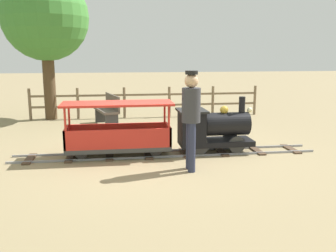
# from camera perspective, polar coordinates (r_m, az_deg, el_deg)

# --- Properties ---
(ground_plane) EXTENTS (60.00, 60.00, 0.00)m
(ground_plane) POSITION_cam_1_polar(r_m,az_deg,el_deg) (7.01, -1.72, -4.46)
(ground_plane) COLOR #8C7A56
(track) EXTENTS (0.67, 5.70, 0.04)m
(track) POSITION_cam_1_polar(r_m,az_deg,el_deg) (7.03, -0.20, -4.27)
(track) COLOR gray
(track) RESTS_ON ground_plane
(locomotive) EXTENTS (0.63, 1.45, 1.04)m
(locomotive) POSITION_cam_1_polar(r_m,az_deg,el_deg) (7.09, 6.80, -0.31)
(locomotive) COLOR black
(locomotive) RESTS_ON ground_plane
(passenger_car) EXTENTS (0.73, 2.00, 0.97)m
(passenger_car) POSITION_cam_1_polar(r_m,az_deg,el_deg) (6.87, -7.67, -1.24)
(passenger_car) COLOR #3F3F3F
(passenger_car) RESTS_ON ground_plane
(conductor_person) EXTENTS (0.30, 0.30, 1.62)m
(conductor_person) POSITION_cam_1_polar(r_m,az_deg,el_deg) (5.91, 3.57, 2.07)
(conductor_person) COLOR #282D47
(conductor_person) RESTS_ON ground_plane
(park_bench) EXTENTS (1.36, 0.72, 0.82)m
(park_bench) POSITION_cam_1_polar(r_m,az_deg,el_deg) (9.86, -9.25, 2.44)
(park_bench) COLOR brown
(park_bench) RESTS_ON ground_plane
(oak_tree_near) EXTENTS (2.38, 2.38, 4.04)m
(oak_tree_near) POSITION_cam_1_polar(r_m,az_deg,el_deg) (11.17, -18.36, 15.43)
(oak_tree_near) COLOR #4C3823
(oak_tree_near) RESTS_ON ground_plane
(fence_section) EXTENTS (0.08, 6.78, 0.90)m
(fence_section) POSITION_cam_1_polar(r_m,az_deg,el_deg) (11.04, -3.24, 3.85)
(fence_section) COLOR #756047
(fence_section) RESTS_ON ground_plane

